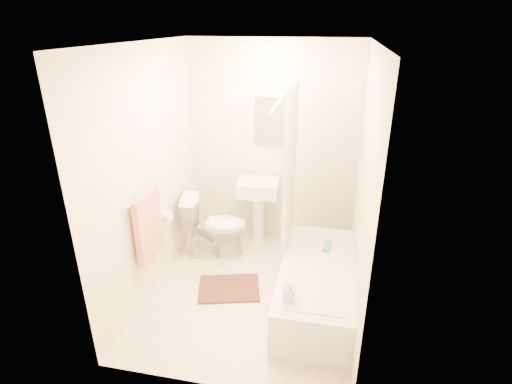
% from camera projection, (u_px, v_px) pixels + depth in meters
% --- Properties ---
extents(floor, '(2.40, 2.40, 0.00)m').
position_uv_depth(floor, '(251.00, 290.00, 4.12)').
color(floor, beige).
rests_on(floor, ground).
extents(ceiling, '(2.40, 2.40, 0.00)m').
position_uv_depth(ceiling, '(250.00, 43.00, 3.17)').
color(ceiling, white).
rests_on(ceiling, ground).
extents(wall_back, '(2.00, 0.02, 2.40)m').
position_uv_depth(wall_back, '(272.00, 145.00, 4.72)').
color(wall_back, beige).
rests_on(wall_back, ground).
extents(wall_left, '(0.02, 2.40, 2.40)m').
position_uv_depth(wall_left, '(149.00, 175.00, 3.83)').
color(wall_left, beige).
rests_on(wall_left, ground).
extents(wall_right, '(0.02, 2.40, 2.40)m').
position_uv_depth(wall_right, '(363.00, 191.00, 3.46)').
color(wall_right, beige).
rests_on(wall_right, ground).
extents(mirror, '(0.40, 0.03, 0.55)m').
position_uv_depth(mirror, '(272.00, 121.00, 4.58)').
color(mirror, white).
rests_on(mirror, wall_back).
extents(curtain_rod, '(0.03, 1.70, 0.03)m').
position_uv_depth(curtain_rod, '(287.00, 93.00, 3.36)').
color(curtain_rod, silver).
rests_on(curtain_rod, wall_back).
extents(shower_curtain, '(0.04, 0.80, 1.55)m').
position_uv_depth(shower_curtain, '(290.00, 165.00, 4.03)').
color(shower_curtain, silver).
rests_on(shower_curtain, curtain_rod).
extents(towel_bar, '(0.02, 0.60, 0.02)m').
position_uv_depth(towel_bar, '(142.00, 195.00, 3.63)').
color(towel_bar, silver).
rests_on(towel_bar, wall_left).
extents(towel, '(0.06, 0.45, 0.66)m').
position_uv_depth(towel, '(149.00, 226.00, 3.75)').
color(towel, '#CC7266').
rests_on(towel, towel_bar).
extents(toilet_paper, '(0.11, 0.12, 0.12)m').
position_uv_depth(toilet_paper, '(165.00, 216.00, 4.12)').
color(toilet_paper, white).
rests_on(toilet_paper, wall_left).
extents(toilet, '(0.80, 0.54, 0.73)m').
position_uv_depth(toilet, '(215.00, 226.00, 4.62)').
color(toilet, silver).
rests_on(toilet, floor).
extents(sink, '(0.49, 0.40, 0.92)m').
position_uv_depth(sink, '(258.00, 210.00, 4.81)').
color(sink, white).
rests_on(sink, floor).
extents(bathtub, '(0.68, 1.55, 0.44)m').
position_uv_depth(bathtub, '(316.00, 285.00, 3.83)').
color(bathtub, silver).
rests_on(bathtub, floor).
extents(bath_mat, '(0.72, 0.61, 0.02)m').
position_uv_depth(bath_mat, '(229.00, 288.00, 4.13)').
color(bath_mat, '#49221C').
rests_on(bath_mat, floor).
extents(soap_bottle, '(0.09, 0.09, 0.20)m').
position_uv_depth(soap_bottle, '(289.00, 291.00, 3.25)').
color(soap_bottle, white).
rests_on(soap_bottle, bathtub).
extents(scrub_brush, '(0.09, 0.21, 0.04)m').
position_uv_depth(scrub_brush, '(327.00, 246.00, 4.05)').
color(scrub_brush, '#32AF5D').
rests_on(scrub_brush, bathtub).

